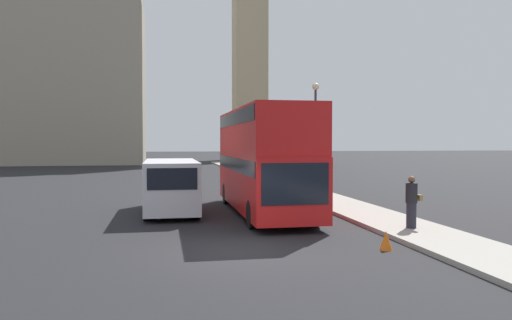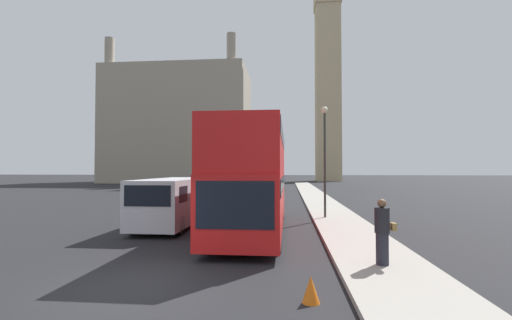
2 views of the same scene
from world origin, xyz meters
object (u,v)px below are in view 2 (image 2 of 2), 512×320
clock_tower (328,54)px  red_double_decker_bus (253,175)px  pedestrian (382,232)px  white_van (173,201)px  street_lamp (325,145)px

clock_tower → red_double_decker_bus: clock_tower is taller
red_double_decker_bus → pedestrian: red_double_decker_bus is taller
white_van → street_lamp: (7.37, 2.91, 2.81)m
clock_tower → street_lamp: bearing=-96.7°
pedestrian → street_lamp: size_ratio=0.30×
white_van → pedestrian: 10.04m
clock_tower → red_double_decker_bus: 70.62m
pedestrian → street_lamp: bearing=93.6°
white_van → street_lamp: size_ratio=1.02×
pedestrian → street_lamp: 9.56m
street_lamp → red_double_decker_bus: bearing=-132.8°
white_van → street_lamp: street_lamp is taller
red_double_decker_bus → white_van: size_ratio=1.71×
clock_tower → white_van: clock_tower is taller
street_lamp → pedestrian: bearing=-86.4°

